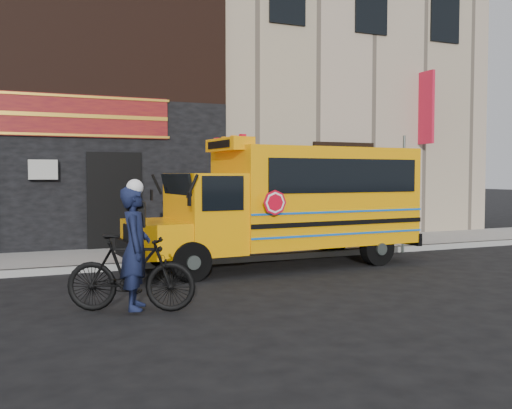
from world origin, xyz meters
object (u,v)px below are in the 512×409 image
Objects in this scene: bicycle at (131,273)px; cyclist at (135,251)px; school_bus at (291,201)px; sign_pole at (404,188)px.

cyclist reaches higher than bicycle.
cyclist is (-4.28, -3.18, -0.56)m from school_bus.
bicycle is at bearing -144.29° from school_bus.
cyclist is (-8.04, -3.89, -0.80)m from sign_pole.
sign_pole is (3.76, 0.70, 0.24)m from school_bus.
bicycle is at bearing 57.86° from cyclist.
sign_pole is at bearing 10.58° from school_bus.
cyclist is (0.06, -0.07, 0.35)m from bicycle.
sign_pole reaches higher than cyclist.
sign_pole is at bearing -48.29° from cyclist.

